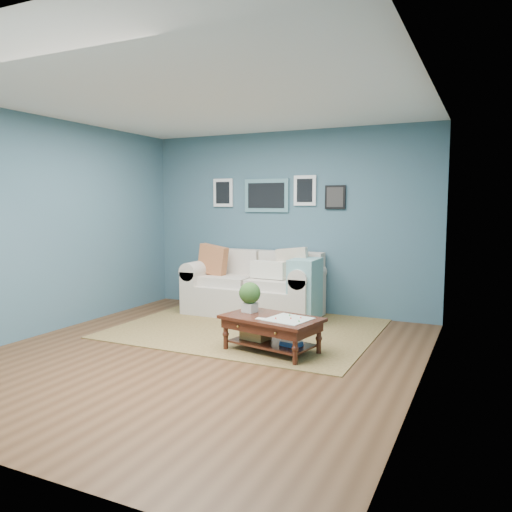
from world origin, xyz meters
The scene contains 4 objects.
room_shell centered at (-0.01, 0.06, 1.36)m, with size 5.00×5.02×2.70m.
area_rug centered at (-0.04, 1.24, 0.01)m, with size 3.24×2.59×0.01m, color brown.
loveseat centered at (-0.25, 2.03, 0.42)m, with size 2.01×0.91×1.03m.
coffee_table centered at (0.60, 0.43, 0.33)m, with size 1.16×0.82×0.74m.
Camera 1 is at (2.78, -4.50, 1.63)m, focal length 35.00 mm.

